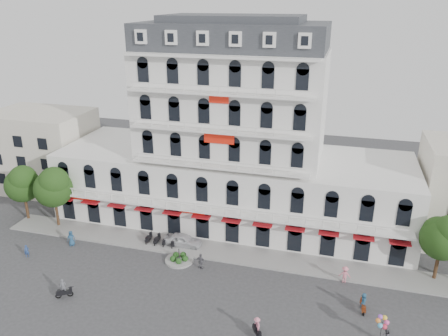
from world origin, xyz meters
TOP-DOWN VIEW (x-y plane):
  - ground at (0.00, 0.00)m, footprint 120.00×120.00m
  - sidewalk at (0.00, 9.00)m, footprint 53.00×4.00m
  - main_building at (0.00, 18.00)m, footprint 45.00×15.00m
  - flank_building_west at (-30.00, 20.00)m, footprint 14.00×10.00m
  - traffic_island at (-3.00, 6.00)m, footprint 3.20×3.20m
  - parked_scooter_row at (-6.35, 8.80)m, footprint 4.40×1.80m
  - tree_west_outer at (-25.95, 9.98)m, footprint 4.50×4.48m
  - tree_west_inner at (-20.95, 9.48)m, footprint 4.76×4.76m
  - tree_east_inner at (24.05, 9.98)m, footprint 4.40×4.37m
  - parked_car at (-3.72, 9.20)m, footprint 4.51×1.90m
  - rider_west at (-11.63, -2.97)m, footprint 1.50×1.09m
  - rider_east at (16.66, 2.72)m, footprint 0.58×1.70m
  - rider_center at (7.71, -3.14)m, footprint 1.06×1.53m
  - pedestrian_left at (-16.58, 5.77)m, footprint 1.09×0.93m
  - pedestrian_mid at (-0.20, 5.28)m, footprint 1.14×0.62m
  - pedestrian_right at (14.91, 6.94)m, footprint 1.23×0.74m
  - pedestrian_far at (-20.00, 2.19)m, footprint 0.66×0.58m
  - balloon_vendor at (18.27, -0.99)m, footprint 1.46×1.33m

SIDE VIEW (x-z plane):
  - ground at x=0.00m, z-range 0.00..0.00m
  - parked_scooter_row at x=-6.35m, z-range -0.55..0.55m
  - sidewalk at x=0.00m, z-range 0.00..0.16m
  - traffic_island at x=-3.00m, z-range -0.54..1.06m
  - pedestrian_far at x=-20.00m, z-range 0.00..1.51m
  - parked_car at x=-3.72m, z-range 0.00..1.53m
  - pedestrian_mid at x=-0.20m, z-range 0.00..1.84m
  - rider_west at x=-11.63m, z-range -0.12..1.98m
  - pedestrian_right at x=14.91m, z-range 0.00..1.87m
  - pedestrian_left at x=-16.58m, z-range 0.00..1.88m
  - rider_east at x=16.66m, z-range -0.03..1.99m
  - rider_center at x=7.71m, z-range 0.03..2.03m
  - balloon_vendor at x=18.27m, z-range 0.05..2.50m
  - tree_east_inner at x=24.05m, z-range 1.43..9.00m
  - tree_west_outer at x=-25.95m, z-range 1.47..9.23m
  - tree_west_inner at x=-20.95m, z-range 1.56..9.81m
  - flank_building_west at x=-30.00m, z-range 0.00..12.00m
  - main_building at x=0.00m, z-range -2.94..22.86m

